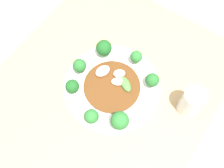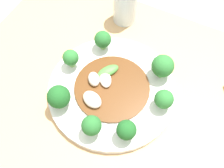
{
  "view_description": "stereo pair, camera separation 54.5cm",
  "coord_description": "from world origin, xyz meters",
  "px_view_note": "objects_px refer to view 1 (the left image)",
  "views": [
    {
      "loc": [
        0.26,
        0.22,
        1.56
      ],
      "look_at": [
        -0.03,
        0.02,
        0.8
      ],
      "focal_mm": 42.0,
      "sensor_mm": 36.0,
      "label": 1
    },
    {
      "loc": [
        0.11,
        -0.26,
        1.34
      ],
      "look_at": [
        -0.03,
        0.02,
        0.8
      ],
      "focal_mm": 42.0,
      "sensor_mm": 36.0,
      "label": 2
    }
  ],
  "objects_px": {
    "broccoli_northwest": "(152,80)",
    "broccoli_south": "(80,66)",
    "plate": "(112,88)",
    "broccoli_east": "(91,116)",
    "stirfry_center": "(113,82)",
    "drinking_glass": "(191,102)",
    "broccoli_southwest": "(104,48)",
    "broccoli_northeast": "(120,121)",
    "broccoli_west": "(136,57)",
    "broccoli_southeast": "(72,86)"
  },
  "relations": [
    {
      "from": "broccoli_east",
      "to": "broccoli_west",
      "type": "xyz_separation_m",
      "value": [
        -0.25,
        0.0,
        0.0
      ]
    },
    {
      "from": "broccoli_west",
      "to": "broccoli_northeast",
      "type": "bearing_deg",
      "value": 19.95
    },
    {
      "from": "broccoli_south",
      "to": "broccoli_northeast",
      "type": "bearing_deg",
      "value": 69.37
    },
    {
      "from": "stirfry_center",
      "to": "broccoli_northwest",
      "type": "bearing_deg",
      "value": 122.46
    },
    {
      "from": "broccoli_east",
      "to": "broccoli_southwest",
      "type": "bearing_deg",
      "value": -153.71
    },
    {
      "from": "broccoli_east",
      "to": "stirfry_center",
      "type": "relative_size",
      "value": 0.29
    },
    {
      "from": "broccoli_west",
      "to": "broccoli_southeast",
      "type": "height_order",
      "value": "broccoli_southeast"
    },
    {
      "from": "plate",
      "to": "broccoli_south",
      "type": "height_order",
      "value": "broccoli_south"
    },
    {
      "from": "broccoli_southeast",
      "to": "broccoli_northeast",
      "type": "bearing_deg",
      "value": 87.36
    },
    {
      "from": "plate",
      "to": "broccoli_northwest",
      "type": "height_order",
      "value": "broccoli_northwest"
    },
    {
      "from": "plate",
      "to": "broccoli_south",
      "type": "relative_size",
      "value": 5.37
    },
    {
      "from": "broccoli_east",
      "to": "stirfry_center",
      "type": "height_order",
      "value": "broccoli_east"
    },
    {
      "from": "broccoli_west",
      "to": "broccoli_south",
      "type": "relative_size",
      "value": 0.92
    },
    {
      "from": "broccoli_southeast",
      "to": "stirfry_center",
      "type": "bearing_deg",
      "value": 136.45
    },
    {
      "from": "broccoli_southwest",
      "to": "broccoli_south",
      "type": "xyz_separation_m",
      "value": [
        0.1,
        -0.03,
        -0.0
      ]
    },
    {
      "from": "broccoli_southwest",
      "to": "broccoli_northeast",
      "type": "bearing_deg",
      "value": 45.82
    },
    {
      "from": "plate",
      "to": "broccoli_northeast",
      "type": "relative_size",
      "value": 4.74
    },
    {
      "from": "broccoli_northwest",
      "to": "stirfry_center",
      "type": "height_order",
      "value": "broccoli_northwest"
    },
    {
      "from": "broccoli_east",
      "to": "broccoli_northeast",
      "type": "xyz_separation_m",
      "value": [
        -0.04,
        0.08,
        0.01
      ]
    },
    {
      "from": "broccoli_east",
      "to": "broccoli_northeast",
      "type": "height_order",
      "value": "broccoli_northeast"
    },
    {
      "from": "broccoli_west",
      "to": "plate",
      "type": "bearing_deg",
      "value": -6.22
    },
    {
      "from": "broccoli_northeast",
      "to": "drinking_glass",
      "type": "bearing_deg",
      "value": 139.5
    },
    {
      "from": "broccoli_south",
      "to": "broccoli_east",
      "type": "bearing_deg",
      "value": 49.04
    },
    {
      "from": "broccoli_northeast",
      "to": "broccoli_southwest",
      "type": "bearing_deg",
      "value": -134.18
    },
    {
      "from": "plate",
      "to": "broccoli_northeast",
      "type": "bearing_deg",
      "value": 44.91
    },
    {
      "from": "drinking_glass",
      "to": "broccoli_northwest",
      "type": "bearing_deg",
      "value": -89.6
    },
    {
      "from": "broccoli_southwest",
      "to": "broccoli_east",
      "type": "bearing_deg",
      "value": 26.29
    },
    {
      "from": "broccoli_east",
      "to": "broccoli_northwest",
      "type": "relative_size",
      "value": 0.96
    },
    {
      "from": "broccoli_northeast",
      "to": "broccoli_south",
      "type": "distance_m",
      "value": 0.23
    },
    {
      "from": "plate",
      "to": "broccoli_east",
      "type": "xyz_separation_m",
      "value": [
        0.13,
        0.01,
        0.04
      ]
    },
    {
      "from": "broccoli_south",
      "to": "broccoli_northwest",
      "type": "height_order",
      "value": "broccoli_south"
    },
    {
      "from": "broccoli_west",
      "to": "broccoli_south",
      "type": "distance_m",
      "value": 0.19
    },
    {
      "from": "broccoli_northeast",
      "to": "broccoli_west",
      "type": "relative_size",
      "value": 1.23
    },
    {
      "from": "broccoli_southwest",
      "to": "broccoli_west",
      "type": "bearing_deg",
      "value": 107.96
    },
    {
      "from": "broccoli_west",
      "to": "stirfry_center",
      "type": "relative_size",
      "value": 0.29
    },
    {
      "from": "broccoli_east",
      "to": "drinking_glass",
      "type": "xyz_separation_m",
      "value": [
        -0.21,
        0.23,
        0.01
      ]
    },
    {
      "from": "broccoli_southwest",
      "to": "broccoli_southeast",
      "type": "bearing_deg",
      "value": -0.21
    },
    {
      "from": "broccoli_northwest",
      "to": "stirfry_center",
      "type": "xyz_separation_m",
      "value": [
        0.07,
        -0.11,
        -0.03
      ]
    },
    {
      "from": "broccoli_southeast",
      "to": "broccoli_south",
      "type": "xyz_separation_m",
      "value": [
        -0.07,
        -0.03,
        0.0
      ]
    },
    {
      "from": "plate",
      "to": "broccoli_south",
      "type": "xyz_separation_m",
      "value": [
        0.01,
        -0.12,
        0.04
      ]
    },
    {
      "from": "broccoli_northwest",
      "to": "broccoli_south",
      "type": "bearing_deg",
      "value": -67.63
    },
    {
      "from": "broccoli_southwest",
      "to": "broccoli_west",
      "type": "relative_size",
      "value": 1.17
    },
    {
      "from": "broccoli_southeast",
      "to": "stirfry_center",
      "type": "height_order",
      "value": "broccoli_southeast"
    },
    {
      "from": "broccoli_northeast",
      "to": "drinking_glass",
      "type": "height_order",
      "value": "drinking_glass"
    },
    {
      "from": "broccoli_northeast",
      "to": "broccoli_south",
      "type": "bearing_deg",
      "value": -110.63
    },
    {
      "from": "broccoli_south",
      "to": "drinking_glass",
      "type": "relative_size",
      "value": 0.54
    },
    {
      "from": "broccoli_southwest",
      "to": "broccoli_south",
      "type": "height_order",
      "value": "broccoli_southwest"
    },
    {
      "from": "broccoli_northeast",
      "to": "broccoli_northwest",
      "type": "bearing_deg",
      "value": 176.61
    },
    {
      "from": "broccoli_east",
      "to": "broccoli_northwest",
      "type": "xyz_separation_m",
      "value": [
        -0.21,
        0.09,
        0.0
      ]
    },
    {
      "from": "broccoli_south",
      "to": "stirfry_center",
      "type": "relative_size",
      "value": 0.32
    }
  ]
}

